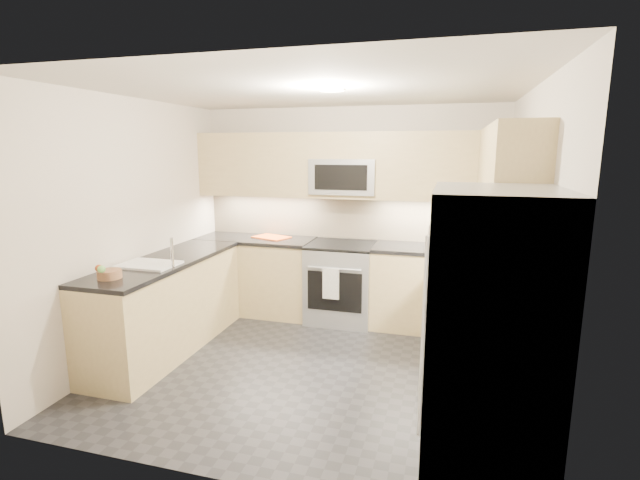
{
  "coord_description": "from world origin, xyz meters",
  "views": [
    {
      "loc": [
        1.18,
        -3.86,
        2.01
      ],
      "look_at": [
        0.0,
        0.35,
        1.15
      ],
      "focal_mm": 26.0,
      "sensor_mm": 36.0,
      "label": 1
    }
  ],
  "objects_px": {
    "gas_range": "(341,283)",
    "cutting_board": "(271,237)",
    "utensil_bowl": "(474,242)",
    "microwave": "(345,176)",
    "fruit_basket": "(110,274)",
    "refrigerator": "(489,342)"
  },
  "relations": [
    {
      "from": "gas_range",
      "to": "cutting_board",
      "type": "height_order",
      "value": "cutting_board"
    },
    {
      "from": "utensil_bowl",
      "to": "cutting_board",
      "type": "bearing_deg",
      "value": 178.43
    },
    {
      "from": "gas_range",
      "to": "utensil_bowl",
      "type": "relative_size",
      "value": 3.06
    },
    {
      "from": "microwave",
      "to": "utensil_bowl",
      "type": "xyz_separation_m",
      "value": [
        1.46,
        -0.1,
        -0.68
      ]
    },
    {
      "from": "microwave",
      "to": "fruit_basket",
      "type": "distance_m",
      "value": 2.72
    },
    {
      "from": "microwave",
      "to": "cutting_board",
      "type": "xyz_separation_m",
      "value": [
        -0.91,
        -0.04,
        -0.75
      ]
    },
    {
      "from": "refrigerator",
      "to": "fruit_basket",
      "type": "xyz_separation_m",
      "value": [
        -2.99,
        0.43,
        0.08
      ]
    },
    {
      "from": "microwave",
      "to": "utensil_bowl",
      "type": "bearing_deg",
      "value": -3.96
    },
    {
      "from": "cutting_board",
      "to": "fruit_basket",
      "type": "relative_size",
      "value": 2.11
    },
    {
      "from": "microwave",
      "to": "utensil_bowl",
      "type": "height_order",
      "value": "microwave"
    },
    {
      "from": "refrigerator",
      "to": "fruit_basket",
      "type": "relative_size",
      "value": 9.14
    },
    {
      "from": "refrigerator",
      "to": "fruit_basket",
      "type": "distance_m",
      "value": 3.03
    },
    {
      "from": "microwave",
      "to": "fruit_basket",
      "type": "bearing_deg",
      "value": -126.11
    },
    {
      "from": "utensil_bowl",
      "to": "cutting_board",
      "type": "height_order",
      "value": "utensil_bowl"
    },
    {
      "from": "refrigerator",
      "to": "utensil_bowl",
      "type": "xyz_separation_m",
      "value": [
        0.01,
        2.45,
        0.12
      ]
    },
    {
      "from": "fruit_basket",
      "to": "refrigerator",
      "type": "bearing_deg",
      "value": -8.26
    },
    {
      "from": "refrigerator",
      "to": "cutting_board",
      "type": "distance_m",
      "value": 3.45
    },
    {
      "from": "utensil_bowl",
      "to": "refrigerator",
      "type": "bearing_deg",
      "value": -90.26
    },
    {
      "from": "microwave",
      "to": "fruit_basket",
      "type": "relative_size",
      "value": 3.86
    },
    {
      "from": "cutting_board",
      "to": "gas_range",
      "type": "bearing_deg",
      "value": -5.58
    },
    {
      "from": "microwave",
      "to": "cutting_board",
      "type": "bearing_deg",
      "value": -177.71
    },
    {
      "from": "fruit_basket",
      "to": "gas_range",
      "type": "bearing_deg",
      "value": 52.21
    }
  ]
}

